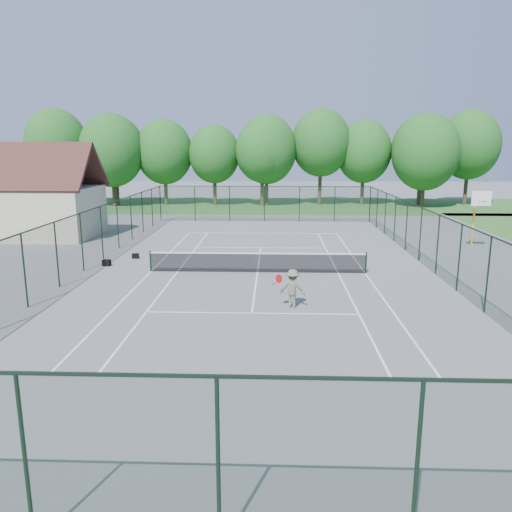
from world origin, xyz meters
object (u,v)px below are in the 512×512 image
object	(u,v)px
sports_bag_a	(107,263)
tennis_player	(293,288)
tennis_net	(257,261)
basketball_goal	(478,208)

from	to	relation	value
sports_bag_a	tennis_player	bearing A→B (deg)	-28.20
tennis_net	tennis_player	xyz separation A→B (m)	(1.59, -5.59, 0.20)
tennis_net	basketball_goal	size ratio (longest dim) A/B	3.04
basketball_goal	sports_bag_a	size ratio (longest dim) A/B	8.42
basketball_goal	sports_bag_a	xyz separation A→B (m)	(-21.71, -5.53, -2.40)
sports_bag_a	tennis_player	world-z (taller)	tennis_player
tennis_net	basketball_goal	bearing A→B (deg)	26.31
basketball_goal	sports_bag_a	bearing A→B (deg)	-165.70
basketball_goal	sports_bag_a	world-z (taller)	basketball_goal
basketball_goal	tennis_player	bearing A→B (deg)	-134.20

